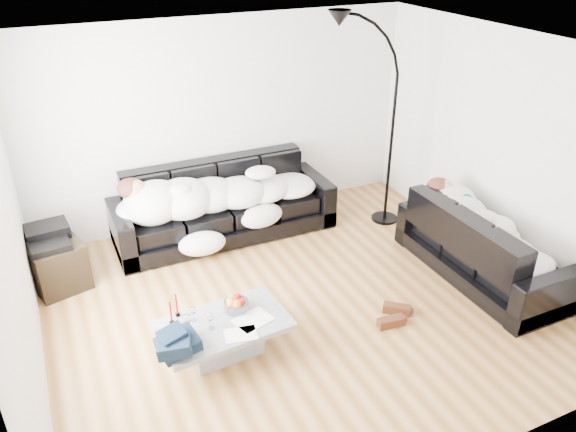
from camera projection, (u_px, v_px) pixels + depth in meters
name	position (u px, v px, depth m)	size (l,w,h in m)	color
ground	(300.00, 304.00, 5.90)	(5.00, 5.00, 0.00)	brown
wall_back	(223.00, 122.00, 7.09)	(5.00, 0.02, 2.60)	silver
wall_left	(13.00, 251.00, 4.36)	(0.02, 4.50, 2.60)	silver
wall_right	(504.00, 151.00, 6.21)	(0.02, 4.50, 2.60)	silver
ceiling	(303.00, 52.00, 4.67)	(5.00, 5.00, 0.00)	white
sofa_back	(224.00, 202.00, 7.00)	(2.73, 0.94, 0.89)	black
sofa_right	(483.00, 243.00, 6.18)	(2.04, 0.87, 0.82)	black
sleeper_back	(224.00, 189.00, 6.86)	(2.31, 0.80, 0.46)	white
sleeper_right	(487.00, 226.00, 6.08)	(1.75, 0.74, 0.43)	white
teal_cushion	(446.00, 196.00, 6.52)	(0.36, 0.30, 0.20)	#0C5858
coffee_table	(225.00, 337.00, 5.16)	(1.17, 0.68, 0.34)	#939699
fruit_bowl	(236.00, 303.00, 5.23)	(0.23, 0.23, 0.14)	white
wine_glass_a	(193.00, 314.00, 5.08)	(0.06, 0.06, 0.15)	white
wine_glass_b	(188.00, 323.00, 4.95)	(0.07, 0.07, 0.17)	white
wine_glass_c	(211.00, 321.00, 4.97)	(0.07, 0.07, 0.17)	white
candle_left	(171.00, 313.00, 5.02)	(0.04, 0.04, 0.23)	maroon
candle_right	(177.00, 305.00, 5.12)	(0.04, 0.04, 0.24)	maroon
newspaper_a	(253.00, 319.00, 5.11)	(0.33, 0.25, 0.01)	silver
newspaper_b	(241.00, 334.00, 4.94)	(0.28, 0.20, 0.01)	silver
navy_jacket	(173.00, 338.00, 4.65)	(0.36, 0.30, 0.18)	black
shoes	(394.00, 315.00, 5.64)	(0.47, 0.34, 0.11)	#472311
av_cabinet	(54.00, 261.00, 6.13)	(0.53, 0.77, 0.53)	black
stereo	(48.00, 235.00, 5.98)	(0.44, 0.34, 0.13)	black
floor_lamp	(392.00, 135.00, 6.98)	(0.87, 0.35, 2.39)	black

